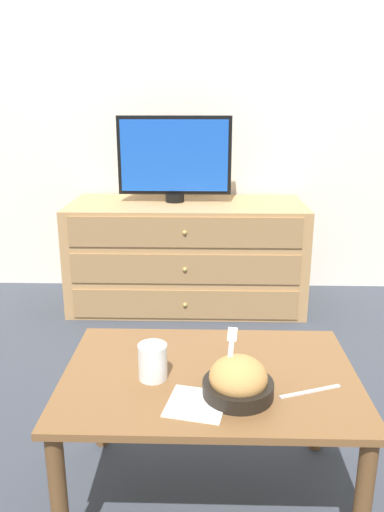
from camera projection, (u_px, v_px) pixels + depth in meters
The scene contains 9 objects.
ground_plane at pixel (196, 285), 3.32m from camera, with size 12.00×12.00×0.00m, color #383D47.
wall_back at pixel (196, 78), 2.97m from camera, with size 12.00×0.05×2.60m.
dresser at pixel (187, 254), 2.93m from camera, with size 1.34×0.58×0.61m.
tv at pixel (174, 157), 2.81m from camera, with size 0.64×0.11×0.48m.
coffee_table at pixel (209, 393), 1.42m from camera, with size 0.82×0.56×0.43m.
takeout_bowl at pixel (238, 381), 1.28m from camera, with size 0.18×0.18×0.17m.
drink_cup at pixel (153, 364), 1.36m from camera, with size 0.08×0.08×0.10m.
napkin at pixel (196, 404), 1.25m from camera, with size 0.17×0.17×0.00m.
knife at pixel (310, 391), 1.30m from camera, with size 0.17×0.07×0.01m.
Camera 1 is at (0.06, -3.12, 1.15)m, focal length 35.00 mm.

